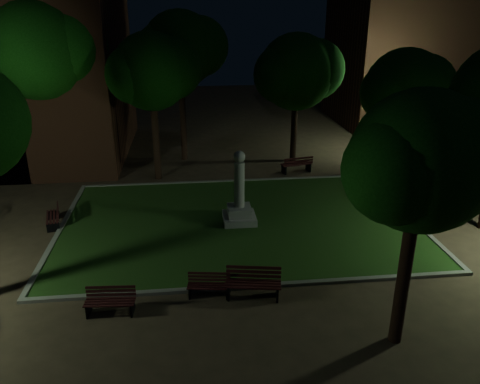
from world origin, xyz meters
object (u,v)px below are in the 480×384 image
object	(u,v)px
monument	(239,203)
bench_far_side	(297,165)
bench_near_left	(209,286)
bench_left_side	(54,217)
bench_west_near	(110,302)
bench_right_side	(437,196)
bench_near_right	(253,284)

from	to	relation	value
monument	bench_far_side	bearing A→B (deg)	57.57
bench_near_left	bench_left_side	distance (m)	8.76
bench_west_near	bench_far_side	size ratio (longest dim) A/B	0.85
monument	bench_near_left	distance (m)	5.62
bench_right_side	bench_left_side	bearing A→B (deg)	114.00
bench_near_left	bench_far_side	world-z (taller)	bench_far_side
bench_west_near	monument	bearing A→B (deg)	55.99
monument	bench_west_near	bearing A→B (deg)	-128.00
monument	bench_left_side	world-z (taller)	monument
bench_near_left	bench_west_near	world-z (taller)	bench_west_near
bench_far_side	bench_right_side	bearing A→B (deg)	124.90
bench_near_right	bench_far_side	world-z (taller)	bench_near_right
bench_near_left	bench_right_side	world-z (taller)	bench_right_side
monument	bench_near_left	size ratio (longest dim) A/B	2.23
bench_west_near	bench_left_side	bearing A→B (deg)	120.54
monument	bench_far_side	xyz separation A→B (m)	(3.99, 6.27, -0.51)
monument	bench_left_side	xyz separation A→B (m)	(-7.96, 0.67, -0.57)
bench_near_left	bench_west_near	bearing A→B (deg)	-160.29
bench_near_left	bench_near_right	size ratio (longest dim) A/B	0.77
bench_right_side	bench_near_right	bearing A→B (deg)	146.79
bench_west_near	bench_left_side	world-z (taller)	bench_west_near
bench_west_near	bench_far_side	world-z (taller)	bench_far_side
bench_near_left	bench_west_near	distance (m)	3.11
bench_west_near	bench_right_side	xyz separation A→B (m)	(14.25, 6.95, 0.01)
monument	bench_near_right	xyz separation A→B (m)	(-0.17, -5.56, -0.49)
bench_right_side	bench_far_side	bearing A→B (deg)	69.68
bench_near_right	bench_right_side	xyz separation A→B (m)	(9.76, 6.55, -0.05)
monument	bench_west_near	xyz separation A→B (m)	(-4.65, -5.95, -0.56)
bench_near_right	monument	bearing A→B (deg)	98.16
monument	bench_far_side	distance (m)	7.45
bench_far_side	bench_near_right	bearing A→B (deg)	58.80
bench_right_side	bench_far_side	world-z (taller)	bench_far_side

